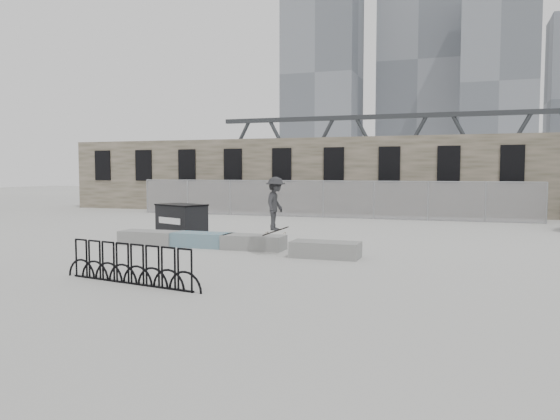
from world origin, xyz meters
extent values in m
plane|color=#BABBB5|center=(0.00, 0.00, 0.00)|extent=(120.00, 120.00, 0.00)
cube|color=brown|center=(0.00, 16.25, 2.25)|extent=(36.00, 2.50, 4.50)
cube|color=black|center=(-16.00, 14.98, 2.90)|extent=(1.20, 0.12, 2.00)
cube|color=black|center=(-12.80, 14.98, 2.90)|extent=(1.20, 0.12, 2.00)
cube|color=black|center=(-9.60, 14.98, 2.90)|extent=(1.20, 0.12, 2.00)
cube|color=black|center=(-6.40, 14.98, 2.90)|extent=(1.20, 0.12, 2.00)
cube|color=black|center=(-3.20, 14.98, 2.90)|extent=(1.20, 0.12, 2.00)
cube|color=black|center=(0.00, 14.98, 2.90)|extent=(1.20, 0.12, 2.00)
cube|color=black|center=(3.20, 14.98, 2.90)|extent=(1.20, 0.12, 2.00)
cube|color=black|center=(6.40, 14.98, 2.90)|extent=(1.20, 0.12, 2.00)
cube|color=black|center=(9.60, 14.98, 2.90)|extent=(1.20, 0.12, 2.00)
cylinder|color=gray|center=(-11.00, 12.50, 1.00)|extent=(0.06, 0.06, 2.00)
cylinder|color=gray|center=(-8.25, 12.50, 1.00)|extent=(0.06, 0.06, 2.00)
cylinder|color=gray|center=(-5.50, 12.50, 1.00)|extent=(0.06, 0.06, 2.00)
cylinder|color=gray|center=(-2.75, 12.50, 1.00)|extent=(0.06, 0.06, 2.00)
cylinder|color=gray|center=(0.00, 12.50, 1.00)|extent=(0.06, 0.06, 2.00)
cylinder|color=gray|center=(2.75, 12.50, 1.00)|extent=(0.06, 0.06, 2.00)
cylinder|color=gray|center=(5.50, 12.50, 1.00)|extent=(0.06, 0.06, 2.00)
cylinder|color=gray|center=(8.25, 12.50, 1.00)|extent=(0.06, 0.06, 2.00)
cylinder|color=gray|center=(11.00, 12.50, 1.00)|extent=(0.06, 0.06, 2.00)
cube|color=#99999E|center=(0.00, 12.50, 1.00)|extent=(22.00, 0.02, 2.00)
cylinder|color=gray|center=(0.00, 12.50, 2.00)|extent=(22.00, 0.04, 0.04)
cube|color=gray|center=(-2.97, 0.02, 0.23)|extent=(2.00, 0.90, 0.47)
cube|color=#2D471E|center=(-2.97, 0.02, 0.41)|extent=(1.76, 0.66, 0.10)
cube|color=#2D6C87|center=(-0.99, 0.10, 0.23)|extent=(2.00, 0.90, 0.47)
cube|color=#2D471E|center=(-0.99, 0.10, 0.41)|extent=(1.76, 0.66, 0.10)
cube|color=gray|center=(0.89, 0.04, 0.23)|extent=(2.00, 0.90, 0.47)
cube|color=#2D471E|center=(0.89, 0.04, 0.41)|extent=(1.76, 0.66, 0.10)
cube|color=gray|center=(3.48, -0.80, 0.23)|extent=(2.00, 0.90, 0.47)
cube|color=#2D471E|center=(3.48, -0.80, 0.41)|extent=(1.76, 0.66, 0.10)
cube|color=black|center=(-3.04, 2.42, 0.60)|extent=(2.15, 1.75, 1.21)
cube|color=black|center=(-3.04, 2.42, 1.23)|extent=(2.21, 1.81, 0.06)
cube|color=white|center=(-3.27, 1.89, 0.65)|extent=(1.20, 0.53, 0.23)
cube|color=black|center=(0.25, -5.85, 0.02)|extent=(3.55, 0.74, 0.04)
torus|color=black|center=(-1.30, -5.55, 0.45)|extent=(0.88, 0.22, 0.89)
torus|color=black|center=(-0.86, -5.64, 0.45)|extent=(0.88, 0.22, 0.89)
torus|color=black|center=(-0.41, -5.72, 0.45)|extent=(0.88, 0.22, 0.89)
torus|color=black|center=(0.03, -5.81, 0.45)|extent=(0.88, 0.22, 0.89)
torus|color=black|center=(0.47, -5.89, 0.45)|extent=(0.88, 0.22, 0.89)
torus|color=black|center=(0.91, -5.98, 0.45)|extent=(0.88, 0.22, 0.89)
torus|color=black|center=(1.35, -6.06, 0.45)|extent=(0.88, 0.22, 0.89)
torus|color=black|center=(1.79, -6.15, 0.45)|extent=(0.88, 0.22, 0.89)
cube|color=slate|center=(-20.00, 90.00, 21.00)|extent=(14.00, 12.00, 42.00)
cube|color=slate|center=(-2.00, 100.00, 24.00)|extent=(16.00, 14.00, 48.00)
cube|color=slate|center=(12.00, 85.00, 17.00)|extent=(12.00, 12.00, 34.00)
cube|color=#2D3033|center=(10.00, 55.00, 4.00)|extent=(70.00, 3.00, 1.20)
cube|color=#2D3033|center=(10.00, 55.00, 9.50)|extent=(70.00, 0.60, 0.60)
cube|color=gray|center=(-20.00, 55.00, 2.00)|extent=(2.00, 3.00, 4.00)
imported|color=#28282B|center=(1.99, -0.98, 1.56)|extent=(0.64, 1.05, 1.58)
cube|color=black|center=(1.99, -0.98, 0.74)|extent=(0.79, 0.30, 0.29)
cylinder|color=beige|center=(1.71, -1.05, 0.69)|extent=(0.06, 0.03, 0.06)
cylinder|color=beige|center=(1.71, -0.91, 0.69)|extent=(0.06, 0.03, 0.06)
cylinder|color=beige|center=(2.27, -1.05, 0.69)|extent=(0.06, 0.03, 0.06)
cylinder|color=beige|center=(2.27, -0.91, 0.69)|extent=(0.06, 0.03, 0.06)
camera|label=1|loc=(7.32, -16.18, 2.53)|focal=35.00mm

